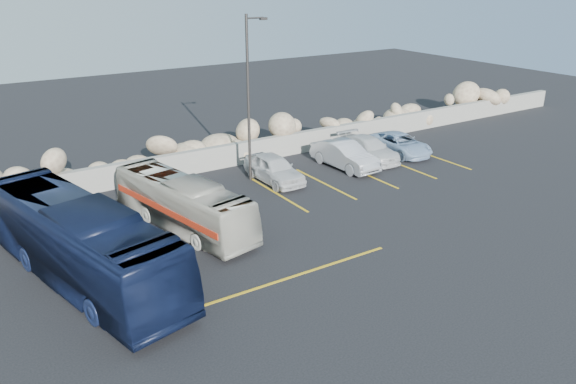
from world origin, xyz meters
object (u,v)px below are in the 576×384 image
lamppost (249,95)px  car_b (345,155)px  vintage_bus (183,203)px  car_a (274,168)px  car_d (400,144)px  car_c (369,149)px  tour_coach (80,242)px

lamppost → car_b: lamppost is taller
vintage_bus → car_b: size_ratio=1.81×
car_a → car_d: bearing=-0.3°
car_a → car_c: bearing=1.2°
tour_coach → car_a: tour_coach is taller
car_b → car_d: (4.23, 0.26, -0.12)m
tour_coach → car_b: size_ratio=2.41×
car_d → tour_coach: bearing=-163.0°
tour_coach → car_b: bearing=4.1°
tour_coach → car_d: bearing=1.2°
tour_coach → car_b: 15.41m
lamppost → car_a: lamppost is taller
lamppost → car_d: 10.07m
lamppost → tour_coach: bearing=-149.6°
car_a → car_d: size_ratio=0.95×
tour_coach → car_c: bearing=3.4°
tour_coach → car_c: tour_coach is taller
lamppost → car_a: (0.83, -0.86, -3.62)m
car_a → car_d: car_a is taller
lamppost → tour_coach: lamppost is taller
lamppost → car_d: bearing=-4.9°
car_b → lamppost: bearing=165.2°
tour_coach → car_d: 19.56m
car_a → car_b: bearing=-3.4°
vintage_bus → car_c: (12.22, 2.89, -0.45)m
car_a → car_b: size_ratio=0.93×
lamppost → car_c: size_ratio=1.88×
vintage_bus → car_d: vintage_bus is taller
car_a → car_c: size_ratio=0.93×
car_a → car_b: 4.28m
lamppost → vintage_bus: (-5.12, -3.54, -3.23)m
vintage_bus → car_b: (10.22, 2.48, -0.37)m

